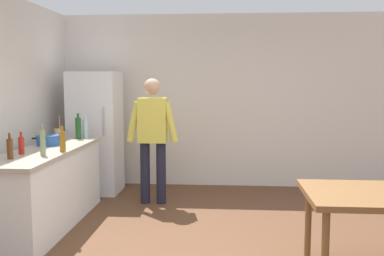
{
  "coord_description": "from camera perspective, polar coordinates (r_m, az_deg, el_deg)",
  "views": [
    {
      "loc": [
        0.03,
        -3.96,
        1.68
      ],
      "look_at": [
        -0.36,
        1.12,
        1.12
      ],
      "focal_mm": 41.02,
      "sensor_mm": 36.0,
      "label": 1
    }
  ],
  "objects": [
    {
      "name": "wall_back",
      "position": [
        6.97,
        4.16,
        3.53
      ],
      "size": [
        6.4,
        0.12,
        2.7
      ],
      "primitive_type": "cube",
      "color": "silver",
      "rests_on": "ground_plane"
    },
    {
      "name": "kitchen_counter",
      "position": [
        5.32,
        -18.32,
        -7.4
      ],
      "size": [
        0.64,
        2.2,
        0.9
      ],
      "color": "white",
      "rests_on": "ground_plane"
    },
    {
      "name": "refrigerator",
      "position": [
        6.69,
        -12.39,
        -0.57
      ],
      "size": [
        0.7,
        0.67,
        1.8
      ],
      "color": "white",
      "rests_on": "ground_plane"
    },
    {
      "name": "person",
      "position": [
        5.93,
        -5.14,
        -0.55
      ],
      "size": [
        0.7,
        0.22,
        1.7
      ],
      "color": "#1E1E2D",
      "rests_on": "ground_plane"
    },
    {
      "name": "cooking_pot",
      "position": [
        5.53,
        -18.17,
        -1.52
      ],
      "size": [
        0.4,
        0.28,
        0.12
      ],
      "color": "#285193",
      "rests_on": "kitchen_counter"
    },
    {
      "name": "utensil_jar",
      "position": [
        6.07,
        -16.96,
        -0.64
      ],
      "size": [
        0.11,
        0.11,
        0.32
      ],
      "color": "tan",
      "rests_on": "kitchen_counter"
    },
    {
      "name": "bottle_oil_amber",
      "position": [
        4.98,
        -16.49,
        -1.64
      ],
      "size": [
        0.06,
        0.06,
        0.28
      ],
      "color": "#996619",
      "rests_on": "kitchen_counter"
    },
    {
      "name": "bottle_beer_brown",
      "position": [
        4.69,
        -22.59,
        -2.46
      ],
      "size": [
        0.06,
        0.06,
        0.26
      ],
      "color": "#5B3314",
      "rests_on": "kitchen_counter"
    },
    {
      "name": "bottle_sauce_red",
      "position": [
        4.95,
        -21.31,
        -2.1
      ],
      "size": [
        0.06,
        0.06,
        0.24
      ],
      "color": "#B22319",
      "rests_on": "kitchen_counter"
    },
    {
      "name": "bottle_wine_green",
      "position": [
        6.01,
        -14.57,
        0.01
      ],
      "size": [
        0.08,
        0.08,
        0.34
      ],
      "color": "#1E5123",
      "rests_on": "kitchen_counter"
    },
    {
      "name": "bottle_water_clear",
      "position": [
        6.08,
        -13.71,
        -0.09
      ],
      "size": [
        0.07,
        0.07,
        0.3
      ],
      "color": "silver",
      "rests_on": "kitchen_counter"
    },
    {
      "name": "bottle_vinegar_tall",
      "position": [
        4.77,
        -18.83,
        -1.82
      ],
      "size": [
        0.06,
        0.06,
        0.32
      ],
      "color": "gray",
      "rests_on": "kitchen_counter"
    }
  ]
}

